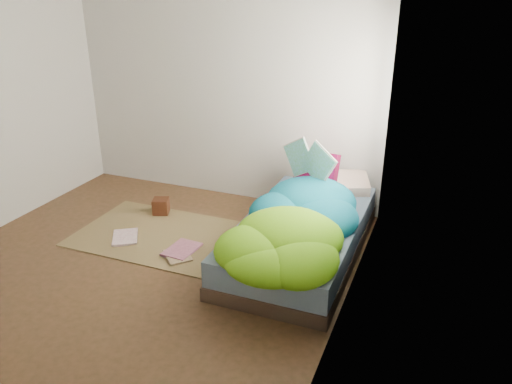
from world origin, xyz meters
TOP-DOWN VIEW (x-y plane):
  - ground at (0.00, 0.00)m, footprint 3.50×3.50m
  - room_walls at (0.01, 0.01)m, footprint 3.54×3.54m
  - bed at (1.22, 0.72)m, footprint 1.00×2.00m
  - duvet at (1.22, 0.50)m, footprint 0.96×1.84m
  - rug at (-0.15, 0.55)m, footprint 1.60×1.10m
  - pillow_floral at (1.36, 1.52)m, footprint 0.67×0.54m
  - pillow_magenta at (1.16, 1.39)m, footprint 0.42×0.17m
  - open_book at (1.13, 1.18)m, footprint 0.51×0.31m
  - wooden_box at (-0.40, 0.97)m, footprint 0.20×0.20m
  - floor_book_a at (-0.52, 0.29)m, footprint 0.37×0.39m
  - floor_book_b at (0.08, 0.34)m, footprint 0.28×0.36m
  - floor_book_c at (0.15, 0.16)m, footprint 0.34×0.34m

SIDE VIEW (x-z plane):
  - ground at x=0.00m, z-range 0.00..0.00m
  - rug at x=-0.15m, z-range 0.00..0.01m
  - floor_book_c at x=0.15m, z-range 0.01..0.03m
  - floor_book_a at x=-0.52m, z-range 0.01..0.04m
  - floor_book_b at x=0.08m, z-range 0.01..0.04m
  - wooden_box at x=-0.40m, z-range 0.01..0.17m
  - bed at x=1.22m, z-range 0.00..0.34m
  - pillow_floral at x=1.36m, z-range 0.34..0.47m
  - duvet at x=1.22m, z-range 0.34..0.68m
  - pillow_magenta at x=1.16m, z-range 0.34..0.75m
  - open_book at x=1.13m, z-range 0.68..0.99m
  - room_walls at x=0.01m, z-range 0.32..2.94m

